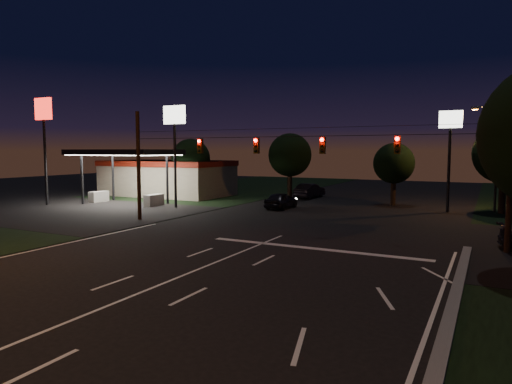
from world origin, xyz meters
The scene contains 17 objects.
ground centered at (0.00, 0.00, 0.00)m, with size 140.00×140.00×0.00m, color black.
cross_street_left centered at (-20.00, 16.00, 0.00)m, with size 20.00×16.00×0.02m, color black.
stop_bar centered at (3.00, 11.50, 0.01)m, with size 12.00×0.50×0.01m, color silver.
utility_pole_right centered at (12.00, 15.00, 0.00)m, with size 0.30×0.30×9.00m, color black.
utility_pole_left centered at (-12.00, 15.00, 0.00)m, with size 0.28×0.28×8.00m, color black.
signal_span centered at (0.00, 14.96, 5.50)m, with size 24.00×0.40×1.56m.
gas_station centered at (-21.86, 30.39, 2.38)m, with size 14.20×16.10×5.25m.
pole_sign_left_near centered at (-14.00, 22.00, 6.98)m, with size 2.20×0.30×9.10m.
pole_sign_left_far centered at (-26.00, 18.00, 7.61)m, with size 2.00×0.30×10.00m.
pole_sign_right centered at (8.00, 30.00, 6.24)m, with size 1.80×0.30×8.40m.
street_light_right_far centered at (11.24, 32.00, 5.24)m, with size 2.20×0.35×9.00m.
tree_far_a centered at (-17.98, 30.12, 4.26)m, with size 4.20×4.20×6.42m.
tree_far_b centered at (-7.98, 34.13, 4.61)m, with size 4.60×4.60×6.98m.
tree_far_c centered at (3.02, 33.10, 3.90)m, with size 3.80×3.80×5.86m.
tree_far_d centered at (12.02, 31.13, 4.83)m, with size 4.80×4.80×7.30m.
car_oncoming_a centered at (-5.39, 25.96, 0.73)m, with size 1.72×4.27×1.45m, color black.
car_oncoming_b centered at (-6.44, 35.93, 0.78)m, with size 1.65×4.73×1.56m, color black.
Camera 1 is at (11.13, -10.88, 5.14)m, focal length 32.00 mm.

